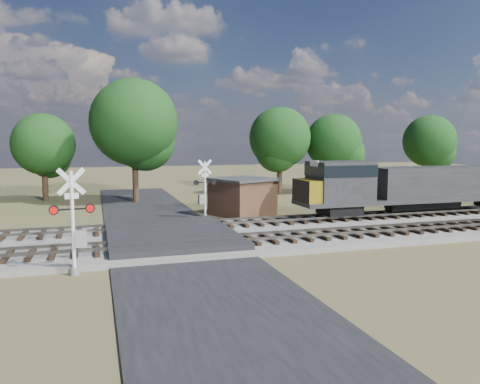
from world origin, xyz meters
name	(u,v)px	position (x,y,z in m)	size (l,w,h in m)	color
ground	(172,244)	(0.00, 0.00, 0.00)	(160.00, 160.00, 0.00)	#4D4E29
ballast_bed	(329,229)	(10.00, 0.50, 0.15)	(140.00, 10.00, 0.30)	gray
road	(172,243)	(0.00, 0.00, 0.04)	(7.00, 60.00, 0.08)	black
crossing_panel	(171,236)	(0.00, 0.50, 0.32)	(7.00, 9.00, 0.62)	#262628
track_near	(236,240)	(3.12, -2.00, 0.41)	(140.00, 2.60, 0.33)	black
track_far	(213,224)	(3.12, 3.00, 0.41)	(140.00, 2.60, 0.33)	black
crossing_signal_near	(75,231)	(-4.85, -4.89, 1.91)	(1.85, 0.43, 4.60)	silver
crossing_signal_far	(204,194)	(3.53, 7.49, 1.81)	(1.75, 0.46, 4.36)	silver
equipment_shed	(242,196)	(6.76, 8.43, 1.45)	(5.56, 5.56, 2.87)	#462F1E
treeline	(191,137)	(5.18, 20.26, 6.09)	(83.43, 11.25, 11.32)	black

